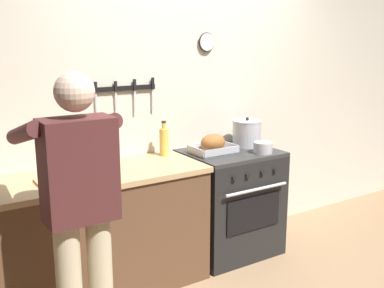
% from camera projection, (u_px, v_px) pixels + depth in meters
% --- Properties ---
extents(wall_back, '(6.00, 0.13, 2.60)m').
position_uv_depth(wall_back, '(186.00, 101.00, 3.96)').
color(wall_back, beige).
rests_on(wall_back, ground).
extents(counter_block, '(2.03, 0.65, 0.90)m').
position_uv_depth(counter_block, '(66.00, 239.00, 3.21)').
color(counter_block, brown).
rests_on(counter_block, ground).
extents(stove, '(0.76, 0.67, 0.90)m').
position_uv_depth(stove, '(230.00, 202.00, 3.96)').
color(stove, black).
rests_on(stove, ground).
extents(person_cook, '(0.51, 0.63, 1.66)m').
position_uv_depth(person_cook, '(79.00, 202.00, 2.50)').
color(person_cook, '#C6B793').
rests_on(person_cook, ground).
extents(roasting_pan, '(0.35, 0.26, 0.16)m').
position_uv_depth(roasting_pan, '(213.00, 145.00, 3.78)').
color(roasting_pan, '#B7B7BC').
rests_on(roasting_pan, stove).
extents(stock_pot, '(0.26, 0.26, 0.25)m').
position_uv_depth(stock_pot, '(247.00, 133.00, 4.03)').
color(stock_pot, '#B7B7BC').
rests_on(stock_pot, stove).
extents(saucepan, '(0.16, 0.16, 0.09)m').
position_uv_depth(saucepan, '(263.00, 148.00, 3.79)').
color(saucepan, '#B7B7BC').
rests_on(saucepan, stove).
extents(cutting_board, '(0.36, 0.24, 0.02)m').
position_uv_depth(cutting_board, '(65.00, 180.00, 3.03)').
color(cutting_board, tan).
rests_on(cutting_board, counter_block).
extents(bottle_wine_red, '(0.07, 0.07, 0.29)m').
position_uv_depth(bottle_wine_red, '(97.00, 148.00, 3.43)').
color(bottle_wine_red, '#47141E').
rests_on(bottle_wine_red, counter_block).
extents(bottle_olive_oil, '(0.07, 0.07, 0.29)m').
position_uv_depth(bottle_olive_oil, '(115.00, 150.00, 3.41)').
color(bottle_olive_oil, '#385623').
rests_on(bottle_olive_oil, counter_block).
extents(bottle_cooking_oil, '(0.07, 0.07, 0.28)m').
position_uv_depth(bottle_cooking_oil, '(164.00, 141.00, 3.69)').
color(bottle_cooking_oil, gold).
rests_on(bottle_cooking_oil, counter_block).
extents(bottle_hot_sauce, '(0.05, 0.05, 0.21)m').
position_uv_depth(bottle_hot_sauce, '(76.00, 156.00, 3.35)').
color(bottle_hot_sauce, red).
rests_on(bottle_hot_sauce, counter_block).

